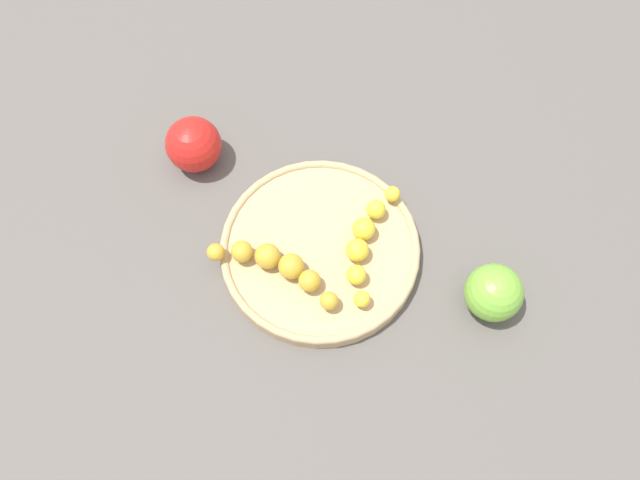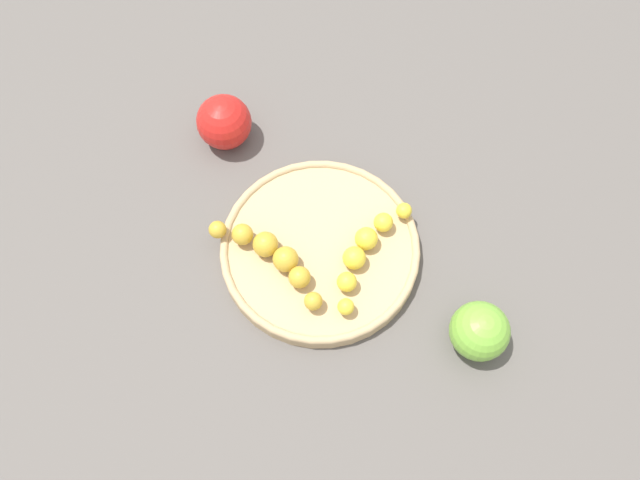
{
  "view_description": "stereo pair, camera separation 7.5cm",
  "coord_description": "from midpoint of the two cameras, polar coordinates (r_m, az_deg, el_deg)",
  "views": [
    {
      "loc": [
        0.07,
        -0.31,
        0.72
      ],
      "look_at": [
        0.0,
        0.0,
        0.04
      ],
      "focal_mm": 35.78,
      "sensor_mm": 36.0,
      "label": 1
    },
    {
      "loc": [
        0.14,
        -0.28,
        0.72
      ],
      "look_at": [
        0.0,
        0.0,
        0.04
      ],
      "focal_mm": 35.78,
      "sensor_mm": 36.0,
      "label": 2
    }
  ],
  "objects": [
    {
      "name": "banana_yellow",
      "position": [
        0.76,
        6.84,
        -1.29
      ],
      "size": [
        0.05,
        0.16,
        0.03
      ],
      "rotation": [
        0.0,
        0.0,
        3.08
      ],
      "color": "yellow",
      "rests_on": "fruit_bowl"
    },
    {
      "name": "ground_plane",
      "position": [
        0.79,
        2.72,
        -1.45
      ],
      "size": [
        2.4,
        2.4,
        0.0
      ],
      "primitive_type": "plane",
      "color": "#56514C"
    },
    {
      "name": "banana_spotted",
      "position": [
        0.75,
        -1.44,
        -1.69
      ],
      "size": [
        0.17,
        0.06,
        0.03
      ],
      "rotation": [
        0.0,
        0.0,
        1.38
      ],
      "color": "gold",
      "rests_on": "fruit_bowl"
    },
    {
      "name": "apple_green",
      "position": [
        0.75,
        16.91,
        -8.13
      ],
      "size": [
        0.07,
        0.07,
        0.07
      ],
      "primitive_type": "sphere",
      "color": "#72B238",
      "rests_on": "ground_plane"
    },
    {
      "name": "apple_red",
      "position": [
        0.84,
        -6.04,
        10.2
      ],
      "size": [
        0.07,
        0.07,
        0.07
      ],
      "primitive_type": "sphere",
      "color": "red",
      "rests_on": "ground_plane"
    },
    {
      "name": "fruit_bowl",
      "position": [
        0.78,
        2.76,
        -1.09
      ],
      "size": [
        0.24,
        0.24,
        0.02
      ],
      "color": "tan",
      "rests_on": "ground_plane"
    }
  ]
}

